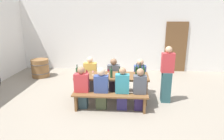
{
  "coord_description": "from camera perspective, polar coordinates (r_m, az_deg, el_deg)",
  "views": [
    {
      "loc": [
        0.41,
        -5.37,
        2.43
      ],
      "look_at": [
        0.0,
        0.0,
        0.9
      ],
      "focal_mm": 32.17,
      "sensor_mm": 36.0,
      "label": 1
    }
  ],
  "objects": [
    {
      "name": "standing_host",
      "position": [
        5.73,
        15.3,
        -1.55
      ],
      "size": [
        0.34,
        0.24,
        1.59
      ],
      "rotation": [
        0.0,
        0.0,
        3.14
      ],
      "color": "#2C575C",
      "rests_on": "ground"
    },
    {
      "name": "wine_bottle_4",
      "position": [
        5.39,
        2.18,
        -1.03
      ],
      "size": [
        0.08,
        0.08,
        0.31
      ],
      "color": "#143319",
      "rests_on": "tasting_table"
    },
    {
      "name": "wine_bottle_0",
      "position": [
        5.57,
        8.94,
        -0.55
      ],
      "size": [
        0.08,
        0.08,
        0.34
      ],
      "color": "#194723",
      "rests_on": "tasting_table"
    },
    {
      "name": "seated_guest_far_1",
      "position": [
        6.22,
        0.45,
        -1.95
      ],
      "size": [
        0.37,
        0.24,
        1.11
      ],
      "rotation": [
        0.0,
        0.0,
        -1.57
      ],
      "color": "#372E44",
      "rests_on": "ground"
    },
    {
      "name": "tasting_table",
      "position": [
        5.67,
        0.0,
        -2.24
      ],
      "size": [
        2.04,
        0.78,
        0.75
      ],
      "color": "brown",
      "rests_on": "ground"
    },
    {
      "name": "wine_glass_3",
      "position": [
        5.75,
        -1.04,
        -0.05
      ],
      "size": [
        0.07,
        0.07,
        0.15
      ],
      "color": "silver",
      "rests_on": "tasting_table"
    },
    {
      "name": "seated_guest_far_0",
      "position": [
        6.31,
        -6.16,
        -1.69
      ],
      "size": [
        0.39,
        0.24,
        1.15
      ],
      "rotation": [
        0.0,
        0.0,
        -1.57
      ],
      "color": "#4A434D",
      "rests_on": "ground"
    },
    {
      "name": "seated_guest_near_2",
      "position": [
        5.19,
        2.93,
        -5.6
      ],
      "size": [
        0.35,
        0.24,
        1.13
      ],
      "rotation": [
        0.0,
        0.0,
        1.57
      ],
      "color": "navy",
      "rests_on": "ground"
    },
    {
      "name": "wine_glass_1",
      "position": [
        5.47,
        -3.65,
        -0.86
      ],
      "size": [
        0.08,
        0.08,
        0.15
      ],
      "color": "silver",
      "rests_on": "tasting_table"
    },
    {
      "name": "seated_guest_far_2",
      "position": [
        6.22,
        7.87,
        -2.09
      ],
      "size": [
        0.36,
        0.24,
        1.11
      ],
      "rotation": [
        0.0,
        0.0,
        -1.57
      ],
      "color": "#452B59",
      "rests_on": "ground"
    },
    {
      "name": "wine_glass_0",
      "position": [
        5.63,
        -7.2,
        -0.3
      ],
      "size": [
        0.07,
        0.07,
        0.18
      ],
      "color": "silver",
      "rests_on": "tasting_table"
    },
    {
      "name": "wine_bottle_5",
      "position": [
        5.56,
        -9.85,
        -0.56
      ],
      "size": [
        0.07,
        0.07,
        0.34
      ],
      "color": "#234C2D",
      "rests_on": "tasting_table"
    },
    {
      "name": "wooden_door",
      "position": [
        8.94,
        17.65,
        6.22
      ],
      "size": [
        0.9,
        0.06,
        2.1
      ],
      "primitive_type": "cube",
      "color": "brown",
      "rests_on": "ground"
    },
    {
      "name": "bench_near",
      "position": [
        5.14,
        -0.59,
        -7.97
      ],
      "size": [
        1.94,
        0.3,
        0.45
      ],
      "color": "brown",
      "rests_on": "ground"
    },
    {
      "name": "wine_bottle_3",
      "position": [
        5.67,
        7.03,
        -0.23
      ],
      "size": [
        0.08,
        0.08,
        0.33
      ],
      "color": "#143319",
      "rests_on": "tasting_table"
    },
    {
      "name": "wine_glass_2",
      "position": [
        5.64,
        -5.43,
        -0.35
      ],
      "size": [
        0.06,
        0.06,
        0.16
      ],
      "color": "silver",
      "rests_on": "tasting_table"
    },
    {
      "name": "wine_bottle_2",
      "position": [
        5.85,
        7.96,
        0.22
      ],
      "size": [
        0.07,
        0.07,
        0.32
      ],
      "color": "#143319",
      "rests_on": "tasting_table"
    },
    {
      "name": "ground_plane",
      "position": [
        5.91,
        0.0,
        -8.43
      ],
      "size": [
        24.0,
        24.0,
        0.0
      ],
      "primitive_type": "plane",
      "color": "gray"
    },
    {
      "name": "seated_guest_near_0",
      "position": [
        5.32,
        -8.58,
        -5.18
      ],
      "size": [
        0.37,
        0.24,
        1.13
      ],
      "rotation": [
        0.0,
        0.0,
        1.57
      ],
      "color": "#324C56",
      "rests_on": "ground"
    },
    {
      "name": "seated_guest_near_1",
      "position": [
        5.23,
        -3.07,
        -5.44
      ],
      "size": [
        0.36,
        0.24,
        1.11
      ],
      "rotation": [
        0.0,
        0.0,
        1.57
      ],
      "color": "#465135",
      "rests_on": "ground"
    },
    {
      "name": "wine_bottle_1",
      "position": [
        5.39,
        -0.21,
        -0.91
      ],
      "size": [
        0.07,
        0.07,
        0.34
      ],
      "color": "#234C2D",
      "rests_on": "tasting_table"
    },
    {
      "name": "back_wall",
      "position": [
        8.78,
        1.69,
        10.41
      ],
      "size": [
        14.0,
        0.2,
        3.2
      ],
      "primitive_type": "cube",
      "color": "white",
      "rests_on": "ground"
    },
    {
      "name": "seated_guest_near_3",
      "position": [
        5.2,
        7.85,
        -5.73
      ],
      "size": [
        0.33,
        0.24,
        1.11
      ],
      "rotation": [
        0.0,
        0.0,
        1.57
      ],
      "color": "navy",
      "rests_on": "ground"
    },
    {
      "name": "bench_far",
      "position": [
        6.42,
        0.47,
        -3.01
      ],
      "size": [
        1.94,
        0.3,
        0.45
      ],
      "color": "brown",
      "rests_on": "ground"
    },
    {
      "name": "wine_barrel",
      "position": [
        8.39,
        -19.71,
        0.54
      ],
      "size": [
        0.7,
        0.7,
        0.7
      ],
      "color": "olive",
      "rests_on": "ground"
    }
  ]
}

